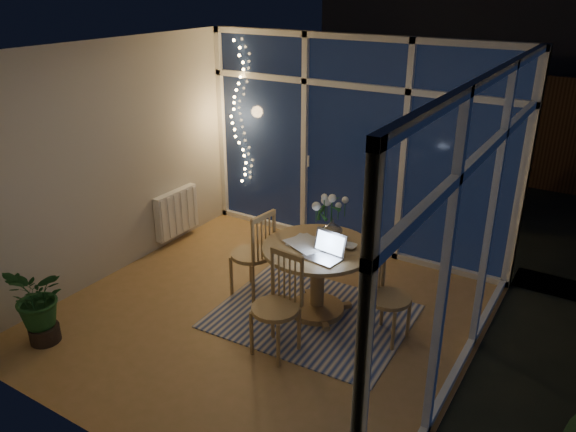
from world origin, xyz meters
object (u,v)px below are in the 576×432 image
object	(u,v)px
dining_table	(317,280)
chair_front	(275,306)
chair_right	(389,296)
potted_plant	(39,306)
laptop	(322,247)
flower_vase	(332,230)
chair_left	(251,252)

from	to	relation	value
dining_table	chair_front	distance (m)	0.79
chair_right	potted_plant	distance (m)	3.23
dining_table	laptop	distance (m)	0.56
dining_table	potted_plant	xyz separation A→B (m)	(-1.94, -1.78, 0.01)
dining_table	potted_plant	distance (m)	2.64
chair_front	laptop	xyz separation A→B (m)	(0.15, 0.58, 0.39)
flower_vase	potted_plant	distance (m)	2.85
dining_table	chair_right	bearing A→B (deg)	-2.84
laptop	potted_plant	distance (m)	2.67
chair_right	flower_vase	xyz separation A→B (m)	(-0.75, 0.26, 0.40)
chair_right	potted_plant	size ratio (longest dim) A/B	1.20
chair_right	laptop	distance (m)	0.77
chair_left	laptop	distance (m)	1.02
chair_right	flower_vase	size ratio (longest dim) A/B	4.33
chair_right	chair_front	bearing A→B (deg)	141.29
chair_front	chair_left	bearing A→B (deg)	141.94
laptop	potted_plant	bearing A→B (deg)	-134.93
chair_left	dining_table	bearing A→B (deg)	99.42
chair_left	flower_vase	world-z (taller)	chair_left
dining_table	chair_right	world-z (taller)	chair_right
chair_right	potted_plant	bearing A→B (deg)	130.39
dining_table	flower_vase	xyz separation A→B (m)	(0.03, 0.22, 0.48)
chair_front	laptop	world-z (taller)	laptop
chair_right	chair_front	world-z (taller)	chair_front
dining_table	potted_plant	bearing A→B (deg)	-137.40
potted_plant	flower_vase	bearing A→B (deg)	45.41
chair_right	chair_left	bearing A→B (deg)	97.74
chair_left	potted_plant	bearing A→B (deg)	-27.11
potted_plant	chair_front	bearing A→B (deg)	27.32
chair_left	chair_front	bearing A→B (deg)	53.05
chair_left	flower_vase	distance (m)	0.92
flower_vase	chair_front	bearing A→B (deg)	-91.81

